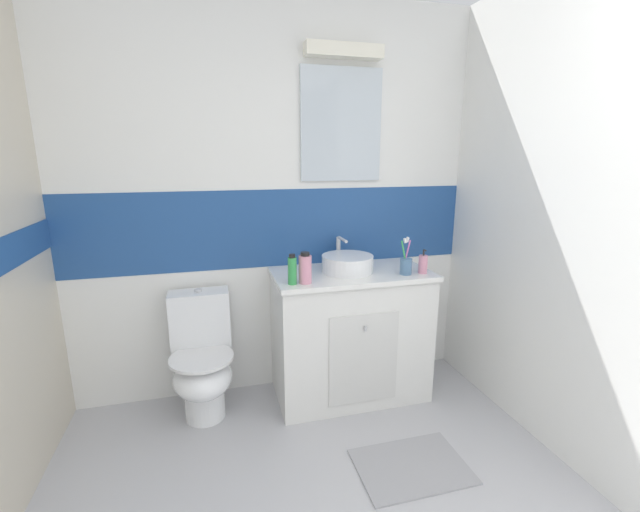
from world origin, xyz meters
The scene contains 10 objects.
wall_back_tiled centered at (0.01, 2.45, 1.26)m, with size 3.20×0.20×2.50m.
wall_right_plain centered at (1.35, 1.20, 1.25)m, with size 0.10×3.48×2.50m, color white.
vanity_cabinet centered at (0.43, 2.15, 0.43)m, with size 0.99×0.53×0.85m.
sink_basin centered at (0.40, 2.15, 0.91)m, with size 0.32×0.37×0.20m.
toilet centered at (-0.51, 2.15, 0.36)m, with size 0.37×0.50×0.77m.
toothbrush_cup centered at (0.73, 2.00, 0.91)m, with size 0.07×0.07×0.23m.
soap_dispenser centered at (0.84, 1.99, 0.91)m, with size 0.05×0.05×0.15m.
mouthwash_bottle centered at (0.09, 1.98, 0.94)m, with size 0.07×0.07×0.18m.
deodorant_spray_can centered at (0.02, 1.98, 0.93)m, with size 0.05×0.05×0.17m.
bath_mat centered at (0.51, 1.40, 0.01)m, with size 0.56×0.40×0.01m, color #99999E.
Camera 1 is at (-0.42, -0.24, 1.56)m, focal length 23.42 mm.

